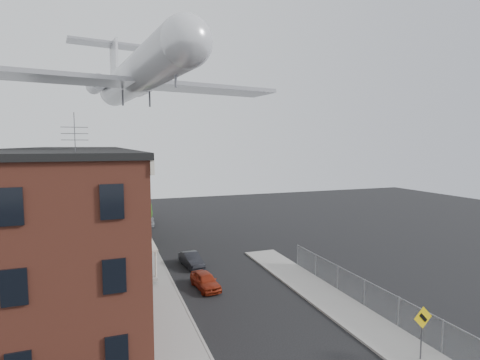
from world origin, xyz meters
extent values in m
cube|color=gray|center=(-5.50, 24.00, 0.06)|extent=(3.00, 62.00, 0.12)
cube|color=gray|center=(5.50, 6.00, 0.06)|extent=(3.00, 26.00, 0.12)
cube|color=gray|center=(-4.05, 24.00, 0.07)|extent=(0.15, 62.00, 0.14)
cube|color=gray|center=(4.05, 6.00, 0.07)|extent=(0.15, 26.00, 0.14)
cube|color=#3D1D13|center=(-12.00, 7.00, 5.00)|extent=(10.00, 12.00, 10.00)
cube|color=black|center=(-12.00, 7.00, 10.15)|extent=(10.30, 12.30, 0.30)
cube|color=beige|center=(-6.92, 7.00, 9.70)|extent=(0.16, 12.20, 0.60)
cylinder|color=#515156|center=(-10.00, 5.00, 11.15)|extent=(0.04, 0.04, 2.00)
cube|color=#5F5F5D|center=(-12.00, 16.50, 5.00)|extent=(10.00, 7.00, 10.00)
cube|color=black|center=(-12.00, 16.50, 10.15)|extent=(10.25, 7.00, 0.30)
cube|color=gray|center=(-6.10, 16.50, 0.55)|extent=(1.80, 6.40, 0.25)
cube|color=beige|center=(-6.10, 16.50, 2.75)|extent=(1.90, 6.50, 0.15)
cube|color=slate|center=(-12.00, 23.50, 5.00)|extent=(10.00, 7.00, 10.00)
cube|color=black|center=(-12.00, 23.50, 10.15)|extent=(10.25, 7.00, 0.30)
cube|color=gray|center=(-6.10, 23.50, 0.55)|extent=(1.80, 6.40, 0.25)
cube|color=beige|center=(-6.10, 23.50, 2.75)|extent=(1.90, 6.50, 0.15)
cube|color=#5F5F5D|center=(-12.00, 30.50, 5.00)|extent=(10.00, 7.00, 10.00)
cube|color=black|center=(-12.00, 30.50, 10.15)|extent=(10.25, 7.00, 0.30)
cube|color=gray|center=(-6.10, 30.50, 0.55)|extent=(1.80, 6.40, 0.25)
cube|color=beige|center=(-6.10, 30.50, 2.75)|extent=(1.90, 6.50, 0.15)
cube|color=slate|center=(-12.00, 37.50, 5.00)|extent=(10.00, 7.00, 10.00)
cube|color=black|center=(-12.00, 37.50, 10.15)|extent=(10.25, 7.00, 0.30)
cube|color=gray|center=(-6.10, 37.50, 0.55)|extent=(1.80, 6.40, 0.25)
cube|color=beige|center=(-6.10, 37.50, 2.75)|extent=(1.90, 6.50, 0.15)
cube|color=#5F5F5D|center=(-12.00, 44.50, 5.00)|extent=(10.00, 7.00, 10.00)
cube|color=black|center=(-12.00, 44.50, 10.15)|extent=(10.25, 7.00, 0.30)
cube|color=gray|center=(-6.10, 44.50, 0.55)|extent=(1.80, 6.40, 0.25)
cube|color=beige|center=(-6.10, 44.50, 2.75)|extent=(1.90, 6.50, 0.15)
cylinder|color=gray|center=(7.00, -1.00, 0.95)|extent=(0.06, 0.06, 1.90)
cylinder|color=gray|center=(7.00, 2.00, 0.95)|extent=(0.06, 0.06, 1.90)
cylinder|color=gray|center=(7.00, 5.00, 0.95)|extent=(0.06, 0.06, 1.90)
cylinder|color=gray|center=(7.00, 8.00, 0.95)|extent=(0.06, 0.06, 1.90)
cylinder|color=gray|center=(7.00, 11.00, 0.95)|extent=(0.06, 0.06, 1.90)
cylinder|color=gray|center=(7.00, 14.00, 0.95)|extent=(0.06, 0.06, 1.90)
cube|color=gray|center=(7.00, 5.00, 1.85)|extent=(0.04, 18.00, 0.04)
cube|color=gray|center=(7.00, 5.00, 0.95)|extent=(0.02, 18.00, 1.80)
cylinder|color=#515156|center=(5.60, -1.00, 1.30)|extent=(0.07, 0.07, 2.60)
cube|color=yellow|center=(5.60, -1.04, 2.25)|extent=(1.10, 0.03, 1.10)
cube|color=black|center=(5.60, -1.06, 2.25)|extent=(0.52, 0.02, 0.52)
cylinder|color=black|center=(-5.60, 18.00, 4.50)|extent=(0.26, 0.26, 9.00)
cube|color=black|center=(-5.60, 18.00, 8.30)|extent=(1.80, 0.12, 0.12)
cylinder|color=black|center=(-6.30, 18.00, 8.50)|extent=(0.08, 0.08, 0.25)
cylinder|color=black|center=(-4.90, 18.00, 8.50)|extent=(0.08, 0.08, 0.25)
cylinder|color=black|center=(-5.40, 28.00, 1.20)|extent=(0.24, 0.24, 2.40)
sphere|color=#153A0F|center=(-5.40, 28.00, 3.60)|extent=(3.20, 3.20, 3.20)
sphere|color=#153A0F|center=(-4.90, 27.70, 3.04)|extent=(2.24, 2.24, 2.24)
imported|color=maroon|center=(-1.96, 11.69, 0.61)|extent=(1.83, 3.72, 1.22)
imported|color=black|center=(-1.80, 17.06, 0.60)|extent=(1.71, 3.79, 1.21)
imported|color=gray|center=(-3.60, 35.68, 0.65)|extent=(2.22, 4.60, 1.29)
cylinder|color=silver|center=(-5.52, 21.38, 16.94)|extent=(6.84, 25.25, 3.34)
sphere|color=silver|center=(-3.75, 8.99, 16.94)|extent=(3.34, 3.34, 3.34)
cone|color=silver|center=(-7.28, 33.77, 16.94)|extent=(3.75, 3.57, 3.34)
cube|color=#939399|center=(-5.30, 19.83, 15.90)|extent=(25.40, 7.87, 0.37)
cylinder|color=#939399|center=(-9.25, 29.80, 17.15)|extent=(2.24, 4.37, 1.67)
cylinder|color=#939399|center=(-4.29, 30.51, 17.15)|extent=(2.24, 4.37, 1.67)
cube|color=silver|center=(-7.21, 33.25, 19.86)|extent=(0.82, 3.96, 5.84)
cube|color=#939399|center=(-7.36, 34.29, 22.58)|extent=(10.19, 4.08, 0.26)
cylinder|color=#515156|center=(-4.05, 11.05, 15.07)|extent=(0.17, 0.17, 1.25)
camera|label=1|loc=(-8.77, -14.39, 10.62)|focal=28.00mm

